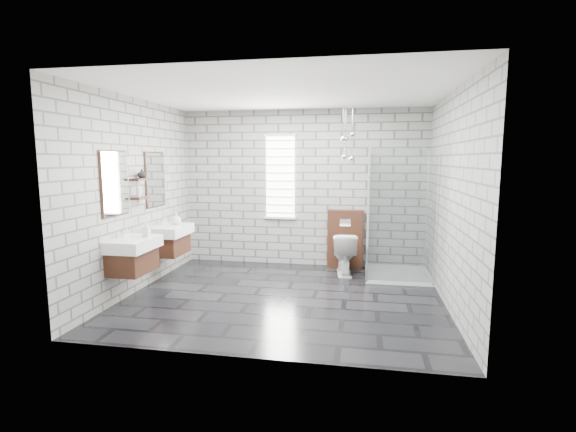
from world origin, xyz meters
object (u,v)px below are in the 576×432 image
(vanity_left, at_px, (131,245))
(cistern_panel, at_px, (345,239))
(vanity_right, at_px, (168,231))
(toilet, at_px, (344,253))
(shower_enclosure, at_px, (392,247))

(vanity_left, distance_m, cistern_panel, 3.50)
(vanity_left, relative_size, cistern_panel, 1.57)
(vanity_left, bearing_deg, cistern_panel, 40.33)
(vanity_right, bearing_deg, toilet, 16.62)
(shower_enclosure, xyz_separation_m, toilet, (-0.75, 0.12, -0.16))
(cistern_panel, relative_size, toilet, 1.47)
(vanity_right, relative_size, shower_enclosure, 0.77)
(cistern_panel, height_order, toilet, cistern_panel)
(cistern_panel, relative_size, shower_enclosure, 0.49)
(vanity_right, height_order, cistern_panel, vanity_right)
(cistern_panel, bearing_deg, toilet, -90.00)
(vanity_left, height_order, toilet, vanity_left)
(cistern_panel, distance_m, toilet, 0.43)
(cistern_panel, xyz_separation_m, shower_enclosure, (0.75, -0.52, 0.00))
(vanity_left, height_order, shower_enclosure, shower_enclosure)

